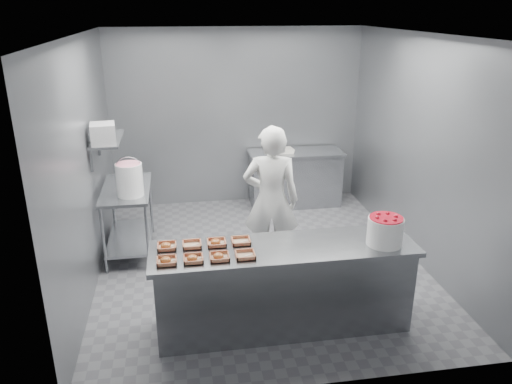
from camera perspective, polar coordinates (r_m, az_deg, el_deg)
floor at (r=6.46m, az=0.50°, el=-8.05°), size 4.50×4.50×0.00m
ceiling at (r=5.68m, az=0.59°, el=17.59°), size 4.50×4.50×0.00m
wall_back at (r=8.08m, az=-2.19°, el=8.43°), size 4.00×0.04×2.80m
wall_left at (r=5.93m, az=-18.89°, el=2.84°), size 0.04×4.50×2.80m
wall_right at (r=6.55m, az=18.11°, el=4.54°), size 0.04×4.50×2.80m
service_counter at (r=5.09m, az=3.13°, el=-10.74°), size 2.60×0.70×0.90m
prep_table at (r=6.71m, az=-14.41°, el=-2.01°), size 0.60×1.20×0.90m
back_counter at (r=8.16m, az=4.49°, el=1.60°), size 1.50×0.60×0.90m
wall_shelf at (r=6.44m, az=-16.67°, el=5.81°), size 0.35×0.90×0.03m
tray_0 at (r=4.63m, az=-10.20°, el=-7.72°), size 0.19×0.18×0.06m
tray_1 at (r=4.63m, az=-7.21°, el=-7.55°), size 0.19×0.18×0.06m
tray_2 at (r=4.64m, az=-4.23°, el=-7.37°), size 0.19×0.18×0.06m
tray_3 at (r=4.67m, az=-1.24°, el=-7.19°), size 0.19×0.18×0.04m
tray_4 at (r=4.90m, az=-10.19°, el=-6.10°), size 0.19×0.18×0.06m
tray_5 at (r=4.90m, az=-7.33°, el=-5.97°), size 0.19×0.18×0.04m
tray_6 at (r=4.91m, az=-4.55°, el=-5.77°), size 0.19×0.18×0.06m
tray_7 at (r=4.93m, az=-1.72°, el=-5.61°), size 0.19×0.18×0.04m
worker at (r=5.94m, az=1.73°, el=-0.98°), size 0.74×0.56×1.83m
strawberry_tub at (r=5.00m, az=14.54°, el=-4.22°), size 0.34×0.34×0.29m
glaze_bucket at (r=6.26m, az=-14.26°, el=1.46°), size 0.34×0.32×0.49m
bucket_lid at (r=6.44m, az=-14.20°, el=0.10°), size 0.32×0.32×0.02m
rag at (r=7.00m, az=-14.29°, el=1.73°), size 0.19×0.18×0.02m
appliance at (r=6.14m, az=-17.08°, el=6.39°), size 0.31×0.35×0.24m
paper_stack at (r=7.97m, az=3.17°, el=4.77°), size 0.31×0.23×0.06m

